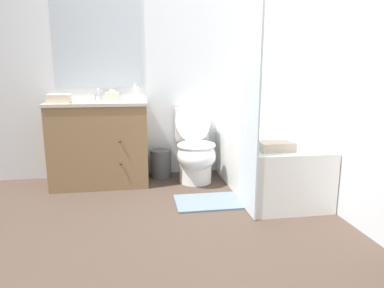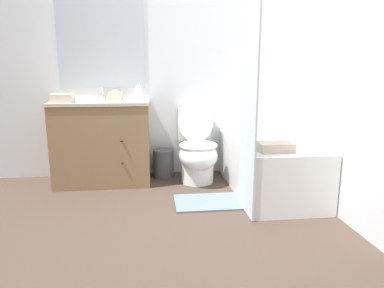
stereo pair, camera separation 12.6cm
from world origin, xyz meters
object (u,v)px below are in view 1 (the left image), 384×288
(sink_faucet, at_px, (100,96))
(tissue_box, at_px, (112,96))
(hand_towel_folded, at_px, (59,99))
(bathtub, at_px, (266,164))
(soap_dispenser, at_px, (136,93))
(vanity_cabinet, at_px, (100,142))
(bath_mat, at_px, (209,202))
(wastebasket, at_px, (161,164))
(toilet, at_px, (195,151))
(bath_towel_folded, at_px, (275,146))

(sink_faucet, relative_size, tissue_box, 1.02)
(hand_towel_folded, bearing_deg, tissue_box, 31.51)
(bathtub, bearing_deg, soap_dispenser, 161.90)
(vanity_cabinet, xyz_separation_m, bathtub, (1.59, -0.43, -0.18))
(bathtub, relative_size, bath_mat, 2.33)
(soap_dispenser, bearing_deg, sink_faucet, 149.80)
(tissue_box, bearing_deg, wastebasket, -5.64)
(toilet, height_order, hand_towel_folded, hand_towel_folded)
(bathtub, xyz_separation_m, bath_towel_folded, (-0.12, -0.48, 0.28))
(tissue_box, distance_m, soap_dispenser, 0.31)
(soap_dispenser, xyz_separation_m, bath_towel_folded, (1.10, -0.88, -0.38))
(hand_towel_folded, bearing_deg, bath_towel_folded, -23.15)
(wastebasket, height_order, tissue_box, tissue_box)
(toilet, height_order, wastebasket, toilet)
(sink_faucet, xyz_separation_m, bath_towel_folded, (1.48, -1.09, -0.34))
(bath_towel_folded, bearing_deg, soap_dispenser, 141.50)
(bath_towel_folded, bearing_deg, wastebasket, 130.53)
(bathtub, bearing_deg, toilet, 151.84)
(bathtub, bearing_deg, tissue_box, 158.36)
(toilet, bearing_deg, vanity_cabinet, 174.92)
(vanity_cabinet, distance_m, soap_dispenser, 0.62)
(hand_towel_folded, bearing_deg, toilet, 2.04)
(soap_dispenser, bearing_deg, tissue_box, 143.39)
(bath_mat, bearing_deg, sink_faucet, 137.51)
(bathtub, bearing_deg, hand_towel_folded, 171.25)
(bathtub, height_order, wastebasket, bathtub)
(sink_faucet, relative_size, wastebasket, 0.47)
(sink_faucet, relative_size, toilet, 0.17)
(toilet, xyz_separation_m, bath_towel_folded, (0.52, -0.82, 0.21))
(sink_faucet, distance_m, tissue_box, 0.14)
(vanity_cabinet, distance_m, bath_mat, 1.28)
(soap_dispenser, bearing_deg, toilet, -5.50)
(vanity_cabinet, xyz_separation_m, wastebasket, (0.61, 0.11, -0.28))
(wastebasket, distance_m, hand_towel_folded, 1.22)
(toilet, xyz_separation_m, bathtub, (0.64, -0.34, -0.07))
(wastebasket, distance_m, bath_towel_folded, 1.38)
(toilet, relative_size, bath_mat, 1.40)
(vanity_cabinet, height_order, tissue_box, tissue_box)
(soap_dispenser, bearing_deg, hand_towel_folded, -171.85)
(toilet, height_order, bath_towel_folded, toilet)
(bath_towel_folded, bearing_deg, hand_towel_folded, 156.85)
(bathtub, relative_size, bath_towel_folded, 5.08)
(sink_faucet, xyz_separation_m, hand_towel_folded, (-0.33, -0.32, 0.01))
(wastebasket, bearing_deg, bath_towel_folded, -49.47)
(bathtub, height_order, hand_towel_folded, hand_towel_folded)
(bathtub, bearing_deg, vanity_cabinet, 165.00)
(vanity_cabinet, height_order, bath_towel_folded, vanity_cabinet)
(bathtub, xyz_separation_m, hand_towel_folded, (-1.93, 0.30, 0.63))
(tissue_box, relative_size, hand_towel_folded, 0.68)
(soap_dispenser, bearing_deg, bath_towel_folded, -38.50)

